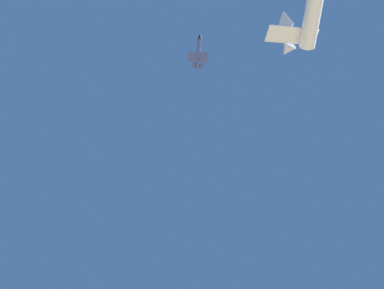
# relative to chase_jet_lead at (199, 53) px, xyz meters

# --- Properties ---
(chase_jet_lead) EXTENTS (12.72, 12.95, 4.00)m
(chase_jet_lead) POSITION_rel_chase_jet_lead_xyz_m (0.00, 0.00, 0.00)
(chase_jet_lead) COLOR #38478C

